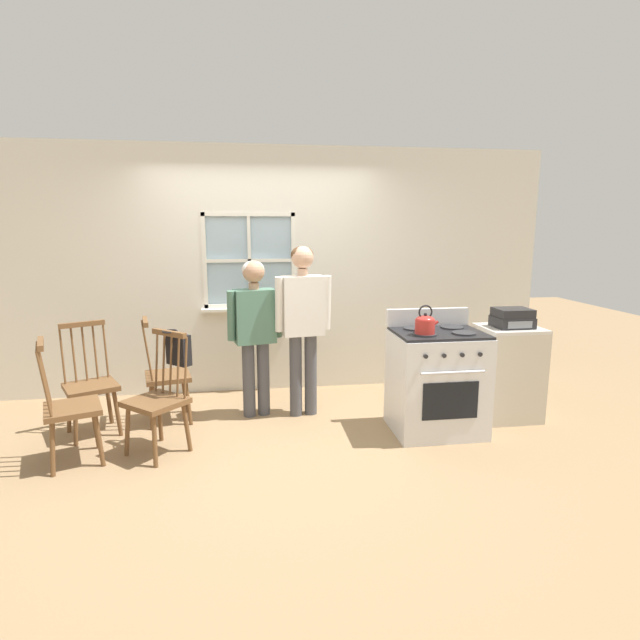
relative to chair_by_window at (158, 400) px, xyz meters
name	(u,v)px	position (x,y,z in m)	size (l,w,h in m)	color
ground_plane	(271,438)	(0.91, 0.16, -0.45)	(16.00, 16.00, 0.00)	#937551
wall_back	(263,272)	(0.92, 1.56, 0.90)	(6.40, 0.16, 2.70)	silver
chair_by_window	(158,400)	(0.00, 0.00, 0.00)	(0.58, 0.58, 1.00)	brown
chair_near_wall	(90,385)	(-0.66, 0.49, 0.00)	(0.56, 0.55, 1.00)	brown
chair_center_cluster	(69,408)	(-0.65, -0.08, 0.00)	(0.52, 0.53, 1.00)	brown
chair_near_stove	(165,376)	(-0.05, 0.70, 0.00)	(0.48, 0.50, 1.00)	brown
person_elderly_left	(255,323)	(0.80, 0.73, 0.48)	(0.54, 0.29, 1.52)	#4C4C51
person_teen_center	(303,314)	(1.26, 0.68, 0.57)	(0.55, 0.25, 1.66)	#4C4C51
stove	(436,380)	(2.41, 0.11, 0.03)	(0.79, 0.68, 1.08)	silver
kettle	(425,324)	(2.23, -0.02, 0.58)	(0.21, 0.17, 0.25)	red
potted_plant	(264,302)	(0.92, 1.47, 0.58)	(0.15, 0.15, 0.23)	#935B3D
handbag	(178,349)	(0.16, 0.17, 0.38)	(0.25, 0.25, 0.31)	black
side_counter	(507,372)	(3.21, 0.33, 0.00)	(0.55, 0.50, 0.90)	beige
stereo	(512,318)	(3.21, 0.30, 0.54)	(0.34, 0.29, 0.18)	#232326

